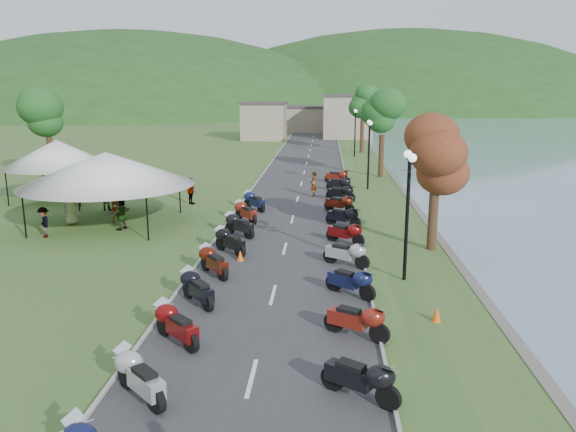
{
  "coord_description": "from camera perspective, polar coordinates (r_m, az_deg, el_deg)",
  "views": [
    {
      "loc": [
        1.83,
        -3.2,
        7.43
      ],
      "look_at": [
        0.07,
        23.27,
        1.3
      ],
      "focal_mm": 35.0,
      "sensor_mm": 36.0,
      "label": 1
    }
  ],
  "objects": [
    {
      "name": "moto_row_left",
      "position": [
        18.49,
        -10.08,
        -9.04
      ],
      "size": [
        2.6,
        36.11,
        1.1
      ],
      "primitive_type": null,
      "color": "#331411",
      "rests_on": "ground"
    },
    {
      "name": "moto_row_right",
      "position": [
        27.17,
        5.72,
        -1.72
      ],
      "size": [
        2.6,
        37.11,
        1.1
      ],
      "primitive_type": null,
      "color": "#331411",
      "rests_on": "ground"
    },
    {
      "name": "hills_backdrop",
      "position": [
        203.34,
        3.35,
        10.89
      ],
      "size": [
        360.0,
        120.0,
        76.0
      ],
      "primitive_type": null,
      "color": "#285621",
      "rests_on": "ground"
    },
    {
      "name": "pedestrian_c",
      "position": [
        30.92,
        -23.44,
        -1.99
      ],
      "size": [
        0.92,
        1.06,
        1.55
      ],
      "primitive_type": "imported",
      "rotation": [
        0.0,
        0.0,
        5.33
      ],
      "color": "slate",
      "rests_on": "ground"
    },
    {
      "name": "vendor_tent_side",
      "position": [
        40.63,
        -22.26,
        4.36
      ],
      "size": [
        4.69,
        4.69,
        4.0
      ],
      "primitive_type": null,
      "color": "silver",
      "rests_on": "ground"
    },
    {
      "name": "far_building",
      "position": [
        88.42,
        1.34,
        9.81
      ],
      "size": [
        18.0,
        16.0,
        5.0
      ],
      "primitive_type": "cube",
      "color": "gray",
      "rests_on": "ground"
    },
    {
      "name": "road",
      "position": [
        43.87,
        1.37,
        3.27
      ],
      "size": [
        7.0,
        120.0,
        0.02
      ],
      "primitive_type": "cube",
      "color": "#39393C",
      "rests_on": "ground"
    },
    {
      "name": "pedestrian_b",
      "position": [
        36.35,
        -17.85,
        0.58
      ],
      "size": [
        1.02,
        0.77,
        1.87
      ],
      "primitive_type": "imported",
      "rotation": [
        0.0,
        0.0,
        2.8
      ],
      "color": "slate",
      "rests_on": "ground"
    },
    {
      "name": "tree_lakeside",
      "position": [
        26.37,
        14.75,
        4.03
      ],
      "size": [
        2.53,
        2.53,
        7.02
      ],
      "primitive_type": null,
      "color": "#266726",
      "rests_on": "ground"
    },
    {
      "name": "vendor_tent_main",
      "position": [
        32.15,
        -17.82,
        2.66
      ],
      "size": [
        6.26,
        6.26,
        4.0
      ],
      "primitive_type": null,
      "color": "silver",
      "rests_on": "ground"
    },
    {
      "name": "pedestrian_a",
      "position": [
        32.91,
        -17.0,
        -0.61
      ],
      "size": [
        0.71,
        0.73,
        1.63
      ],
      "primitive_type": "imported",
      "rotation": [
        0.0,
        0.0,
        0.87
      ],
      "color": "slate",
      "rests_on": "ground"
    }
  ]
}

